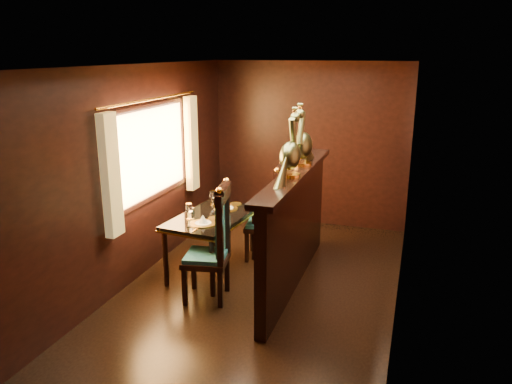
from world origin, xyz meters
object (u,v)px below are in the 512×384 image
peacock_left (290,143)px  chair_right (273,210)px  peacock_right (303,134)px  dining_table (212,221)px  chair_left (217,240)px

peacock_left → chair_right: bearing=116.1°
chair_right → peacock_right: peacock_right is taller
peacock_left → peacock_right: peacock_right is taller
chair_right → dining_table: bearing=-139.6°
peacock_left → peacock_right: (0.00, 0.58, 0.01)m
peacock_left → peacock_right: size_ratio=0.98×
chair_left → peacock_right: bearing=42.1°
chair_left → dining_table: bearing=107.1°
chair_left → chair_right: 1.28m
dining_table → peacock_right: bearing=22.7°
dining_table → chair_left: 0.70m
peacock_left → dining_table: bearing=165.0°
chair_right → peacock_left: (0.45, -0.92, 1.06)m
peacock_right → dining_table: bearing=-163.5°
peacock_left → peacock_right: bearing=90.0°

